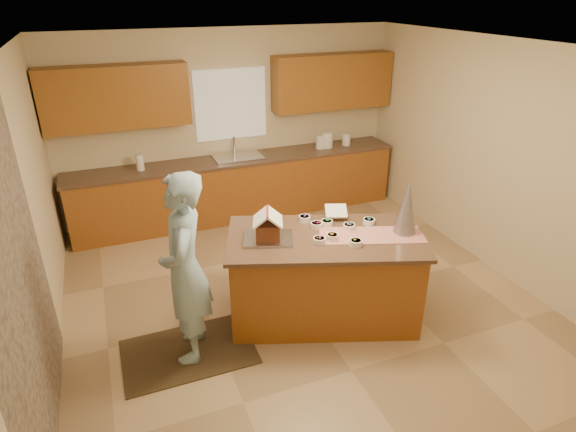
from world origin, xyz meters
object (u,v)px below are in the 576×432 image
object	(u,v)px
island_base	(324,278)
boy	(185,269)
gingerbread_house	(268,228)
tinsel_tree	(407,207)

from	to	relation	value
island_base	boy	size ratio (longest dim) A/B	1.02
boy	island_base	bearing A→B (deg)	108.01
island_base	gingerbread_house	bearing A→B (deg)	-174.81
boy	gingerbread_house	distance (m)	0.89
tinsel_tree	gingerbread_house	distance (m)	1.38
island_base	boy	xyz separation A→B (m)	(-1.41, -0.07, 0.47)
tinsel_tree	island_base	bearing A→B (deg)	164.33
tinsel_tree	gingerbread_house	bearing A→B (deg)	164.96
island_base	tinsel_tree	world-z (taller)	tinsel_tree
island_base	tinsel_tree	xyz separation A→B (m)	(0.78, -0.22, 0.78)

